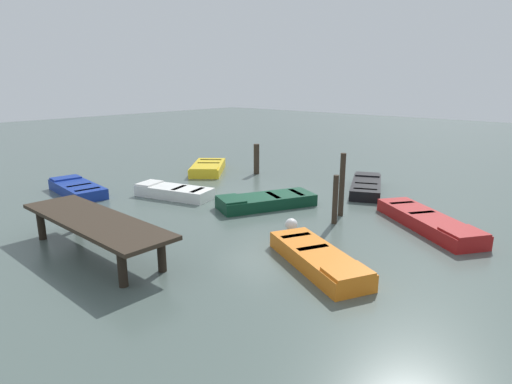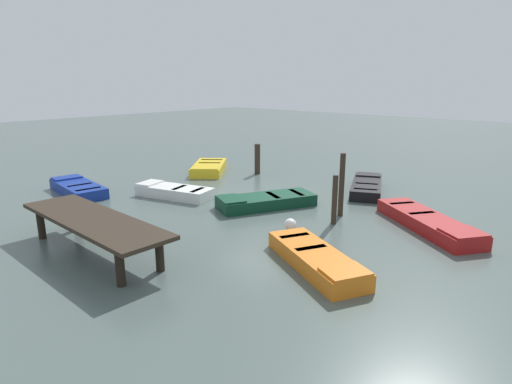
{
  "view_description": "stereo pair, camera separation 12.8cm",
  "coord_description": "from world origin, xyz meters",
  "px_view_note": "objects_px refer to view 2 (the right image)",
  "views": [
    {
      "loc": [
        -9.83,
        11.29,
        4.3
      ],
      "look_at": [
        0.0,
        0.0,
        0.35
      ],
      "focal_mm": 29.75,
      "sensor_mm": 36.0,
      "label": 1
    },
    {
      "loc": [
        -9.93,
        11.2,
        4.3
      ],
      "look_at": [
        0.0,
        0.0,
        0.35
      ],
      "focal_mm": 29.75,
      "sensor_mm": 36.0,
      "label": 2
    }
  ],
  "objects_px": {
    "marker_buoy": "(290,225)",
    "dock_segment": "(93,223)",
    "rowboat_orange": "(316,259)",
    "mooring_piling_center": "(257,159)",
    "rowboat_white": "(174,191)",
    "rowboat_dark_green": "(266,201)",
    "rowboat_black": "(367,186)",
    "mooring_piling_near_right": "(342,185)",
    "mooring_piling_mid_left": "(335,200)",
    "rowboat_red": "(428,222)",
    "rowboat_yellow": "(209,168)",
    "rowboat_blue": "(78,188)"
  },
  "relations": [
    {
      "from": "dock_segment",
      "to": "rowboat_red",
      "type": "relative_size",
      "value": 1.36
    },
    {
      "from": "dock_segment",
      "to": "marker_buoy",
      "type": "bearing_deg",
      "value": -122.53
    },
    {
      "from": "rowboat_orange",
      "to": "rowboat_white",
      "type": "bearing_deg",
      "value": -165.63
    },
    {
      "from": "rowboat_black",
      "to": "mooring_piling_near_right",
      "type": "xyz_separation_m",
      "value": [
        -0.82,
        3.4,
        0.82
      ]
    },
    {
      "from": "rowboat_black",
      "to": "rowboat_white",
      "type": "height_order",
      "value": "same"
    },
    {
      "from": "dock_segment",
      "to": "rowboat_white",
      "type": "height_order",
      "value": "dock_segment"
    },
    {
      "from": "mooring_piling_center",
      "to": "rowboat_red",
      "type": "bearing_deg",
      "value": 164.77
    },
    {
      "from": "mooring_piling_near_right",
      "to": "rowboat_red",
      "type": "bearing_deg",
      "value": -166.78
    },
    {
      "from": "mooring_piling_near_right",
      "to": "mooring_piling_center",
      "type": "xyz_separation_m",
      "value": [
        6.3,
        -3.04,
        -0.33
      ]
    },
    {
      "from": "rowboat_black",
      "to": "rowboat_red",
      "type": "relative_size",
      "value": 0.9
    },
    {
      "from": "rowboat_red",
      "to": "marker_buoy",
      "type": "bearing_deg",
      "value": -96.38
    },
    {
      "from": "marker_buoy",
      "to": "mooring_piling_near_right",
      "type": "bearing_deg",
      "value": -93.75
    },
    {
      "from": "rowboat_white",
      "to": "marker_buoy",
      "type": "relative_size",
      "value": 6.57
    },
    {
      "from": "mooring_piling_center",
      "to": "dock_segment",
      "type": "bearing_deg",
      "value": 107.97
    },
    {
      "from": "marker_buoy",
      "to": "mooring_piling_mid_left",
      "type": "bearing_deg",
      "value": -104.57
    },
    {
      "from": "rowboat_yellow",
      "to": "mooring_piling_center",
      "type": "distance_m",
      "value": 2.43
    },
    {
      "from": "rowboat_dark_green",
      "to": "rowboat_yellow",
      "type": "distance_m",
      "value": 6.42
    },
    {
      "from": "rowboat_red",
      "to": "rowboat_blue",
      "type": "height_order",
      "value": "same"
    },
    {
      "from": "rowboat_dark_green",
      "to": "rowboat_white",
      "type": "xyz_separation_m",
      "value": [
        3.46,
        1.31,
        0.0
      ]
    },
    {
      "from": "rowboat_yellow",
      "to": "rowboat_dark_green",
      "type": "bearing_deg",
      "value": 26.08
    },
    {
      "from": "rowboat_orange",
      "to": "rowboat_red",
      "type": "relative_size",
      "value": 0.86
    },
    {
      "from": "rowboat_yellow",
      "to": "mooring_piling_near_right",
      "type": "xyz_separation_m",
      "value": [
        -8.33,
        1.79,
        0.82
      ]
    },
    {
      "from": "rowboat_yellow",
      "to": "rowboat_blue",
      "type": "distance_m",
      "value": 6.2
    },
    {
      "from": "rowboat_yellow",
      "to": "mooring_piling_near_right",
      "type": "distance_m",
      "value": 8.56
    },
    {
      "from": "rowboat_orange",
      "to": "mooring_piling_center",
      "type": "bearing_deg",
      "value": 165.94
    },
    {
      "from": "mooring_piling_mid_left",
      "to": "rowboat_orange",
      "type": "bearing_deg",
      "value": 114.34
    },
    {
      "from": "rowboat_dark_green",
      "to": "rowboat_white",
      "type": "height_order",
      "value": "same"
    },
    {
      "from": "rowboat_dark_green",
      "to": "marker_buoy",
      "type": "relative_size",
      "value": 7.51
    },
    {
      "from": "mooring_piling_near_right",
      "to": "mooring_piling_center",
      "type": "height_order",
      "value": "mooring_piling_near_right"
    },
    {
      "from": "mooring_piling_center",
      "to": "rowboat_blue",
      "type": "bearing_deg",
      "value": 68.73
    },
    {
      "from": "rowboat_orange",
      "to": "mooring_piling_center",
      "type": "height_order",
      "value": "mooring_piling_center"
    },
    {
      "from": "rowboat_blue",
      "to": "mooring_piling_center",
      "type": "distance_m",
      "value": 7.94
    },
    {
      "from": "rowboat_dark_green",
      "to": "mooring_piling_near_right",
      "type": "bearing_deg",
      "value": 134.56
    },
    {
      "from": "marker_buoy",
      "to": "dock_segment",
      "type": "bearing_deg",
      "value": 56.44
    },
    {
      "from": "rowboat_yellow",
      "to": "rowboat_blue",
      "type": "height_order",
      "value": "same"
    },
    {
      "from": "rowboat_dark_green",
      "to": "rowboat_yellow",
      "type": "height_order",
      "value": "same"
    },
    {
      "from": "rowboat_yellow",
      "to": "mooring_piling_center",
      "type": "bearing_deg",
      "value": 82.06
    },
    {
      "from": "rowboat_white",
      "to": "mooring_piling_center",
      "type": "height_order",
      "value": "mooring_piling_center"
    },
    {
      "from": "rowboat_dark_green",
      "to": "mooring_piling_mid_left",
      "type": "bearing_deg",
      "value": 115.85
    },
    {
      "from": "rowboat_orange",
      "to": "marker_buoy",
      "type": "distance_m",
      "value": 2.26
    },
    {
      "from": "dock_segment",
      "to": "rowboat_white",
      "type": "relative_size",
      "value": 1.67
    },
    {
      "from": "rowboat_white",
      "to": "rowboat_dark_green",
      "type": "bearing_deg",
      "value": -174.86
    },
    {
      "from": "rowboat_black",
      "to": "mooring_piling_mid_left",
      "type": "height_order",
      "value": "mooring_piling_mid_left"
    },
    {
      "from": "rowboat_dark_green",
      "to": "mooring_piling_center",
      "type": "xyz_separation_m",
      "value": [
        3.82,
        -3.9,
        0.49
      ]
    },
    {
      "from": "rowboat_black",
      "to": "mooring_piling_near_right",
      "type": "height_order",
      "value": "mooring_piling_near_right"
    },
    {
      "from": "rowboat_orange",
      "to": "rowboat_white",
      "type": "distance_m",
      "value": 7.76
    },
    {
      "from": "rowboat_blue",
      "to": "marker_buoy",
      "type": "distance_m",
      "value": 9.2
    },
    {
      "from": "mooring_piling_mid_left",
      "to": "rowboat_red",
      "type": "bearing_deg",
      "value": -148.18
    },
    {
      "from": "rowboat_yellow",
      "to": "mooring_piling_mid_left",
      "type": "bearing_deg",
      "value": 33.42
    },
    {
      "from": "rowboat_black",
      "to": "rowboat_blue",
      "type": "bearing_deg",
      "value": 107.96
    }
  ]
}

